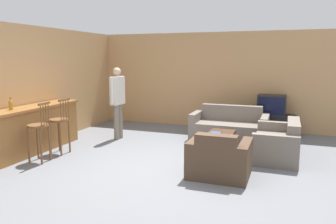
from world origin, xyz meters
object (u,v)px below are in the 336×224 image
(bar_chair_near, at_px, (39,131))
(book_on_table, at_px, (216,133))
(tv_unit, at_px, (271,125))
(person_by_window, at_px, (118,99))
(coffee_table, at_px, (219,137))
(tv, at_px, (272,105))
(loveseat_right, at_px, (278,144))
(bar_chair_mid, at_px, (60,125))
(bottle, at_px, (11,104))
(armchair_near, at_px, (219,160))
(couch_far, at_px, (229,127))

(bar_chair_near, height_order, book_on_table, bar_chair_near)
(tv_unit, height_order, person_by_window, person_by_window)
(coffee_table, relative_size, tv, 1.52)
(loveseat_right, bearing_deg, tv, 96.85)
(coffee_table, distance_m, tv_unit, 2.24)
(bar_chair_mid, height_order, tv_unit, bar_chair_mid)
(loveseat_right, relative_size, coffee_table, 1.34)
(loveseat_right, distance_m, bottle, 5.17)
(bar_chair_mid, height_order, book_on_table, bar_chair_mid)
(armchair_near, distance_m, person_by_window, 3.31)
(coffee_table, distance_m, bottle, 4.10)
(bar_chair_mid, distance_m, book_on_table, 3.17)
(bottle, distance_m, person_by_window, 2.36)
(armchair_near, xyz_separation_m, book_on_table, (-0.35, 1.38, 0.12))
(coffee_table, height_order, bottle, bottle)
(coffee_table, height_order, person_by_window, person_by_window)
(bar_chair_mid, xyz_separation_m, loveseat_right, (4.16, 1.18, -0.32))
(tv_unit, distance_m, bottle, 5.97)
(couch_far, xyz_separation_m, book_on_table, (-0.08, -1.20, 0.12))
(bar_chair_mid, distance_m, coffee_table, 3.24)
(armchair_near, bearing_deg, coffee_table, 101.15)
(person_by_window, bearing_deg, armchair_near, -31.26)
(bar_chair_mid, xyz_separation_m, book_on_table, (2.94, 1.19, -0.20))
(loveseat_right, bearing_deg, tv_unit, 96.84)
(bottle, bearing_deg, book_on_table, 26.31)
(armchair_near, bearing_deg, couch_far, 95.87)
(tv, xyz_separation_m, bottle, (-4.55, -3.78, 0.30))
(bar_chair_near, xyz_separation_m, bottle, (-0.63, 0.01, 0.46))
(tv, bearing_deg, bottle, -140.28)
(person_by_window, bearing_deg, book_on_table, -7.09)
(armchair_near, xyz_separation_m, coffee_table, (-0.27, 1.35, 0.05))
(book_on_table, xyz_separation_m, person_by_window, (-2.43, 0.30, 0.56))
(loveseat_right, bearing_deg, book_on_table, 179.89)
(tv, bearing_deg, loveseat_right, -83.15)
(couch_far, distance_m, tv, 1.31)
(bar_chair_near, bearing_deg, bottle, 179.15)
(couch_far, height_order, loveseat_right, couch_far)
(tv, bearing_deg, armchair_near, -100.60)
(tv_unit, relative_size, tv, 1.73)
(couch_far, distance_m, coffee_table, 1.22)
(coffee_table, bearing_deg, tv_unit, 66.19)
(bar_chair_near, bearing_deg, loveseat_right, 23.06)
(bar_chair_near, xyz_separation_m, book_on_table, (2.94, 1.77, -0.20))
(bar_chair_mid, bearing_deg, tv, 39.25)
(bar_chair_near, relative_size, bottle, 4.87)
(bottle, bearing_deg, tv_unit, 39.74)
(tv, bearing_deg, coffee_table, -113.84)
(armchair_near, bearing_deg, person_by_window, 148.74)
(tv_unit, bearing_deg, loveseat_right, -83.16)
(person_by_window, bearing_deg, tv, 26.69)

